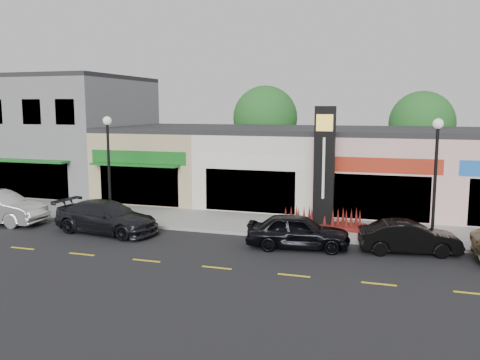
{
  "coord_description": "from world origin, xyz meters",
  "views": [
    {
      "loc": [
        6.47,
        -20.6,
        6.09
      ],
      "look_at": [
        -1.27,
        4.0,
        2.38
      ],
      "focal_mm": 38.0,
      "sensor_mm": 36.0,
      "label": 1
    }
  ],
  "objects_px": {
    "lamp_west_near": "(109,158)",
    "car_dark_sedan": "(107,217)",
    "car_black_sedan": "(298,231)",
    "car_black_conv": "(409,237)",
    "lamp_east_near": "(436,169)",
    "pylon_sign": "(324,185)"
  },
  "relations": [
    {
      "from": "car_dark_sedan",
      "to": "lamp_east_near",
      "type": "bearing_deg",
      "value": -74.87
    },
    {
      "from": "pylon_sign",
      "to": "car_black_conv",
      "type": "bearing_deg",
      "value": -35.89
    },
    {
      "from": "lamp_east_near",
      "to": "car_black_sedan",
      "type": "distance_m",
      "value": 6.47
    },
    {
      "from": "pylon_sign",
      "to": "lamp_west_near",
      "type": "bearing_deg",
      "value": -171.23
    },
    {
      "from": "lamp_east_near",
      "to": "pylon_sign",
      "type": "distance_m",
      "value": 5.42
    },
    {
      "from": "car_black_conv",
      "to": "lamp_east_near",
      "type": "bearing_deg",
      "value": -48.45
    },
    {
      "from": "pylon_sign",
      "to": "car_black_sedan",
      "type": "distance_m",
      "value": 3.92
    },
    {
      "from": "pylon_sign",
      "to": "car_dark_sedan",
      "type": "distance_m",
      "value": 10.75
    },
    {
      "from": "lamp_west_near",
      "to": "car_dark_sedan",
      "type": "xyz_separation_m",
      "value": [
        1.01,
        -1.97,
        -2.69
      ]
    },
    {
      "from": "car_black_sedan",
      "to": "car_black_conv",
      "type": "distance_m",
      "value": 4.64
    },
    {
      "from": "pylon_sign",
      "to": "car_black_conv",
      "type": "xyz_separation_m",
      "value": [
        4.03,
        -2.92,
        -1.59
      ]
    },
    {
      "from": "lamp_west_near",
      "to": "lamp_east_near",
      "type": "bearing_deg",
      "value": 0.0
    },
    {
      "from": "car_dark_sedan",
      "to": "car_black_sedan",
      "type": "distance_m",
      "value": 9.43
    },
    {
      "from": "car_black_conv",
      "to": "lamp_west_near",
      "type": "bearing_deg",
      "value": 75.5
    },
    {
      "from": "car_black_conv",
      "to": "car_dark_sedan",
      "type": "bearing_deg",
      "value": 83.21
    },
    {
      "from": "car_dark_sedan",
      "to": "lamp_west_near",
      "type": "bearing_deg",
      "value": 34.65
    },
    {
      "from": "lamp_west_near",
      "to": "car_dark_sedan",
      "type": "bearing_deg",
      "value": -62.99
    },
    {
      "from": "car_black_sedan",
      "to": "car_dark_sedan",
      "type": "bearing_deg",
      "value": 82.67
    },
    {
      "from": "lamp_east_near",
      "to": "car_black_sedan",
      "type": "relative_size",
      "value": 1.23
    },
    {
      "from": "lamp_west_near",
      "to": "lamp_east_near",
      "type": "height_order",
      "value": "same"
    },
    {
      "from": "car_dark_sedan",
      "to": "car_black_sedan",
      "type": "xyz_separation_m",
      "value": [
        9.43,
        0.09,
        -0.02
      ]
    },
    {
      "from": "lamp_west_near",
      "to": "car_dark_sedan",
      "type": "relative_size",
      "value": 1.02
    }
  ]
}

